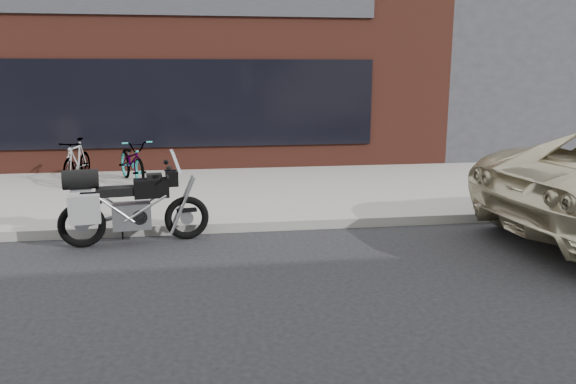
{
  "coord_description": "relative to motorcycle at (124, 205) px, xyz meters",
  "views": [
    {
      "loc": [
        -0.95,
        -4.31,
        2.42
      ],
      "look_at": [
        0.09,
        2.91,
        0.85
      ],
      "focal_mm": 35.0,
      "sensor_mm": 36.0,
      "label": 1
    }
  ],
  "objects": [
    {
      "name": "motorcycle",
      "position": [
        0.0,
        0.0,
        0.0
      ],
      "size": [
        2.1,
        0.85,
        1.33
      ],
      "rotation": [
        0.0,
        0.0,
        0.14
      ],
      "color": "black",
      "rests_on": "ground"
    },
    {
      "name": "bicycle_front",
      "position": [
        -0.36,
        3.92,
        0.03
      ],
      "size": [
        1.2,
        1.83,
        0.91
      ],
      "primitive_type": "imported",
      "rotation": [
        0.0,
        0.0,
        0.38
      ],
      "color": "gray",
      "rests_on": "near_sidewalk"
    },
    {
      "name": "ground",
      "position": [
        2.14,
        -3.65,
        -0.57
      ],
      "size": [
        120.0,
        120.0,
        0.0
      ],
      "primitive_type": "plane",
      "color": "black",
      "rests_on": "ground"
    },
    {
      "name": "near_sidewalk",
      "position": [
        2.14,
        3.35,
        -0.5
      ],
      "size": [
        44.0,
        6.0,
        0.15
      ],
      "primitive_type": "cube",
      "color": "gray",
      "rests_on": "ground"
    },
    {
      "name": "bicycle_rear",
      "position": [
        -1.52,
        4.12,
        0.03
      ],
      "size": [
        0.63,
        1.55,
        0.91
      ],
      "primitive_type": "imported",
      "rotation": [
        0.0,
        0.0,
        -0.14
      ],
      "color": "gray",
      "rests_on": "near_sidewalk"
    },
    {
      "name": "storefront",
      "position": [
        0.14,
        10.34,
        1.68
      ],
      "size": [
        14.0,
        10.07,
        4.5
      ],
      "color": "#54251B",
      "rests_on": "ground"
    },
    {
      "name": "neighbour_building",
      "position": [
        12.14,
        10.35,
        2.43
      ],
      "size": [
        10.0,
        10.0,
        6.0
      ],
      "primitive_type": "cube",
      "color": "#2D2C32",
      "rests_on": "ground"
    }
  ]
}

